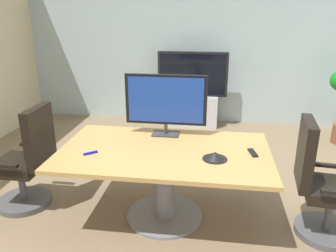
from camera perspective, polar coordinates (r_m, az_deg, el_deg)
ground_plane at (r=3.59m, az=1.70°, el=-14.27°), size 7.28×7.28×0.00m
wall_back_glass_partition at (r=6.12m, az=5.25°, el=14.52°), size 6.28×0.10×2.97m
conference_table at (r=3.24m, az=-0.63°, el=-7.02°), size 1.97×1.16×0.73m
office_chair_left at (r=3.77m, az=-22.73°, el=-6.25°), size 0.60×0.57×1.09m
office_chair_right at (r=3.36m, az=24.57°, el=-9.76°), size 0.62×0.60×1.09m
tv_monitor at (r=3.44m, az=-0.37°, el=4.20°), size 0.84×0.18×0.64m
wall_display_unit at (r=5.95m, az=4.10°, el=4.19°), size 1.20×0.36×1.31m
conference_phone at (r=2.99m, az=7.98°, el=-5.07°), size 0.22×0.22×0.07m
remote_control at (r=3.17m, az=14.20°, el=-4.42°), size 0.08×0.18×0.02m
whiteboard_marker at (r=3.15m, az=-13.03°, el=-4.49°), size 0.11×0.10×0.02m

